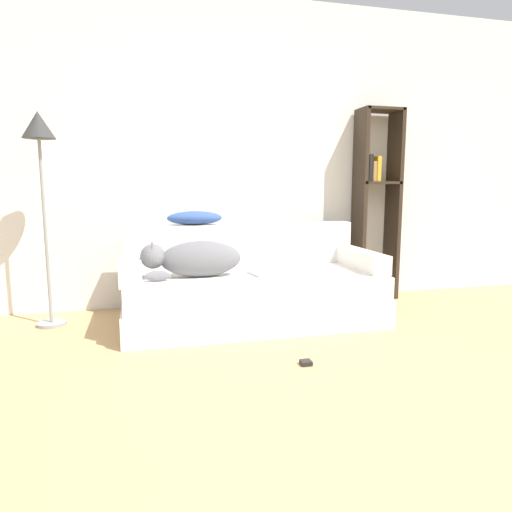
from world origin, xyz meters
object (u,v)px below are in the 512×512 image
(power_adapter, at_px, (306,363))
(floor_lamp, at_px, (40,151))
(laptop, at_px, (273,272))
(dog, at_px, (193,259))
(bookshelf, at_px, (376,195))
(throw_pillow, at_px, (195,218))
(couch, at_px, (253,298))

(power_adapter, bearing_deg, floor_lamp, 142.91)
(laptop, bearing_deg, dog, 166.93)
(bookshelf, relative_size, power_adapter, 27.17)
(dog, xyz_separation_m, bookshelf, (1.80, 0.57, 0.45))
(dog, distance_m, laptop, 0.63)
(dog, xyz_separation_m, power_adapter, (0.57, -0.90, -0.52))
(dog, bearing_deg, floor_lamp, 162.59)
(bookshelf, distance_m, power_adapter, 2.15)
(dog, bearing_deg, bookshelf, 17.57)
(throw_pillow, xyz_separation_m, floor_lamp, (-1.13, -0.08, 0.51))
(couch, distance_m, bookshelf, 1.63)
(throw_pillow, height_order, floor_lamp, floor_lamp)
(couch, relative_size, laptop, 5.09)
(dog, xyz_separation_m, laptop, (0.62, -0.01, -0.13))
(dog, height_order, bookshelf, bookshelf)
(bookshelf, bearing_deg, dog, -162.43)
(bookshelf, bearing_deg, throw_pillow, -175.01)
(throw_pillow, bearing_deg, couch, -42.30)
(bookshelf, xyz_separation_m, floor_lamp, (-2.86, -0.23, 0.34))
(dog, distance_m, power_adapter, 1.19)
(laptop, relative_size, throw_pillow, 0.86)
(laptop, bearing_deg, throw_pillow, 130.23)
(couch, bearing_deg, power_adapter, -84.19)
(throw_pillow, relative_size, bookshelf, 0.25)
(bookshelf, height_order, power_adapter, bookshelf)
(throw_pillow, bearing_deg, dog, -98.81)
(couch, xyz_separation_m, laptop, (0.15, -0.06, 0.21))
(couch, bearing_deg, laptop, -21.59)
(power_adapter, bearing_deg, laptop, 86.76)
(floor_lamp, bearing_deg, power_adapter, -37.09)
(floor_lamp, distance_m, power_adapter, 2.43)
(couch, bearing_deg, bookshelf, 21.50)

